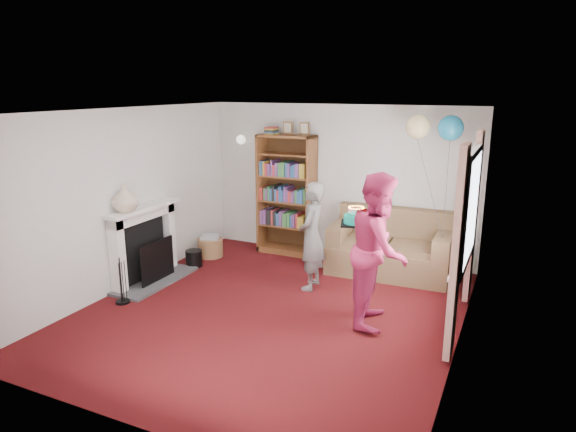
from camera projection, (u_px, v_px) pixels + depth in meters
The scene contains 16 objects.
ground at pixel (271, 312), 6.50m from camera, with size 5.00×5.00×0.00m, color black.
wall_back at pixel (339, 182), 8.40m from camera, with size 4.50×0.02×2.50m, color silver.
wall_left at pixel (125, 199), 7.11m from camera, with size 0.02×5.00×2.50m, color silver.
wall_right at pixel (466, 239), 5.27m from camera, with size 0.02×5.00×2.50m, color silver.
ceiling at pixel (269, 111), 5.88m from camera, with size 4.50×5.00×0.01m, color white.
fireplace at pixel (148, 248), 7.40m from camera, with size 0.55×1.80×1.12m.
window_bay at pixel (467, 229), 5.83m from camera, with size 0.14×2.02×2.20m.
wall_sconce at pixel (241, 139), 8.83m from camera, with size 0.16×0.23×0.16m.
bookcase at pixel (287, 196), 8.63m from camera, with size 0.95×0.42×2.21m.
sofa at pixel (391, 250), 7.83m from camera, with size 1.80×0.95×0.95m.
wicker_basket at pixel (210, 247), 8.57m from camera, with size 0.41×0.41×0.37m.
person_striped at pixel (312, 236), 7.10m from camera, with size 0.55×0.36×1.52m, color black.
person_magenta at pixel (379, 249), 6.02m from camera, with size 0.89×0.69×1.83m, color #A9214B.
birthday_cake at pixel (356, 219), 6.29m from camera, with size 0.36×0.36×0.22m.
balloons at pixel (434, 127), 7.09m from camera, with size 0.79×0.39×1.71m.
mantel_vase at pixel (125, 198), 6.91m from camera, with size 0.36×0.36×0.37m, color beige.
Camera 1 is at (2.72, -5.35, 2.78)m, focal length 32.00 mm.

